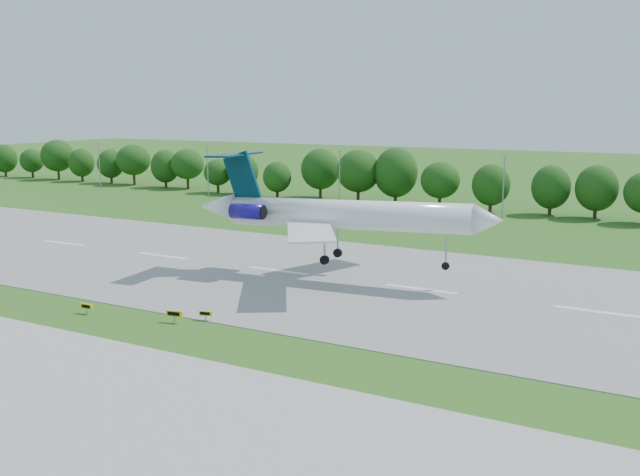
{
  "coord_description": "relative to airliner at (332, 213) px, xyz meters",
  "views": [
    {
      "loc": [
        48.83,
        -53.1,
        21.68
      ],
      "look_at": [
        10.11,
        18.0,
        6.55
      ],
      "focal_mm": 40.0,
      "sensor_mm": 36.0,
      "label": 1
    }
  ],
  "objects": [
    {
      "name": "taxi_sign_centre",
      "position": [
        -5.4,
        -24.08,
        -7.54
      ],
      "size": [
        1.81,
        0.54,
        1.27
      ],
      "rotation": [
        0.0,
        0.0,
        0.19
      ],
      "color": "gray",
      "rests_on": "ground"
    },
    {
      "name": "service_vehicle_b",
      "position": [
        -15.01,
        55.66,
        -7.89
      ],
      "size": [
        3.68,
        2.84,
        1.17
      ],
      "primitive_type": "imported",
      "rotation": [
        0.0,
        0.0,
        1.08
      ],
      "color": "silver",
      "rests_on": "ground"
    },
    {
      "name": "light_poles",
      "position": [
        -10.65,
        57.22,
        -2.14
      ],
      "size": [
        175.9,
        0.25,
        12.19
      ],
      "color": "gray",
      "rests_on": "ground"
    },
    {
      "name": "taxi_sign_left",
      "position": [
        -15.61,
        -26.05,
        -7.67
      ],
      "size": [
        1.55,
        0.26,
        1.09
      ],
      "rotation": [
        0.0,
        0.0,
        0.04
      ],
      "color": "gray",
      "rests_on": "ground"
    },
    {
      "name": "service_vehicle_a",
      "position": [
        -50.62,
        51.55,
        -7.82
      ],
      "size": [
        4.11,
        1.91,
        1.3
      ],
      "primitive_type": "imported",
      "rotation": [
        0.0,
        0.0,
        1.43
      ],
      "color": "white",
      "rests_on": "ground"
    },
    {
      "name": "airliner",
      "position": [
        0.0,
        0.0,
        0.0
      ],
      "size": [
        39.74,
        28.82,
        13.57
      ],
      "rotation": [
        0.0,
        -0.02,
        0.11
      ],
      "color": "white",
      "rests_on": "ground"
    },
    {
      "name": "runway",
      "position": [
        -8.15,
        0.22,
        -8.43
      ],
      "size": [
        400.0,
        45.0,
        0.08
      ],
      "primitive_type": "cube",
      "color": "gray",
      "rests_on": "ground"
    },
    {
      "name": "ground",
      "position": [
        -8.15,
        -24.78,
        -8.47
      ],
      "size": [
        600.0,
        600.0,
        0.0
      ],
      "primitive_type": "plane",
      "color": "#265B18",
      "rests_on": "ground"
    },
    {
      "name": "tree_line",
      "position": [
        -8.15,
        67.22,
        -2.29
      ],
      "size": [
        288.4,
        8.4,
        10.4
      ],
      "color": "#382314",
      "rests_on": "ground"
    },
    {
      "name": "taxi_sign_right",
      "position": [
        -3.07,
        -21.98,
        -7.73
      ],
      "size": [
        1.43,
        0.52,
        1.01
      ],
      "rotation": [
        0.0,
        0.0,
        0.26
      ],
      "color": "gray",
      "rests_on": "ground"
    }
  ]
}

